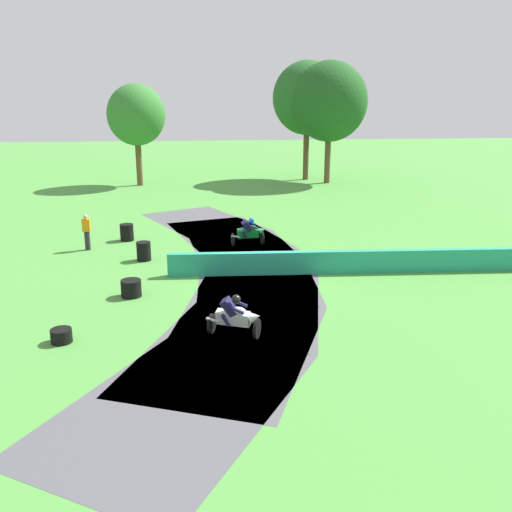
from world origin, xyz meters
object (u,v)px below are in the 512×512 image
object	(u,v)px
tire_stack_near	(61,336)
tire_stack_mid_b	(144,251)
tire_stack_far	(127,232)
track_marshal	(87,232)
motorcycle_chase_green	(250,232)
motorcycle_lead_white	(236,316)
tire_stack_mid_a	(131,288)

from	to	relation	value
tire_stack_near	tire_stack_mid_b	world-z (taller)	tire_stack_mid_b
tire_stack_far	track_marshal	xyz separation A→B (m)	(-1.57, -1.50, 0.42)
motorcycle_chase_green	tire_stack_far	size ratio (longest dim) A/B	2.11
motorcycle_lead_white	tire_stack_mid_a	world-z (taller)	motorcycle_lead_white
tire_stack_mid_a	tire_stack_near	bearing A→B (deg)	-113.62
motorcycle_lead_white	tire_stack_mid_a	size ratio (longest dim) A/B	2.35
tire_stack_near	tire_stack_mid_b	size ratio (longest dim) A/B	0.76
track_marshal	tire_stack_mid_b	bearing A→B (deg)	-35.36
tire_stack_mid_a	motorcycle_chase_green	bearing A→B (deg)	53.25
tire_stack_near	tire_stack_mid_b	xyz separation A→B (m)	(1.62, 7.96, 0.20)
track_marshal	tire_stack_far	bearing A→B (deg)	43.67
motorcycle_lead_white	tire_stack_mid_a	bearing A→B (deg)	132.56
tire_stack_far	motorcycle_lead_white	bearing A→B (deg)	-68.64
motorcycle_chase_green	track_marshal	bearing A→B (deg)	-179.62
tire_stack_mid_b	track_marshal	bearing A→B (deg)	144.64
motorcycle_chase_green	tire_stack_mid_b	bearing A→B (deg)	-157.33
tire_stack_mid_a	tire_stack_far	distance (m)	7.83
tire_stack_mid_b	track_marshal	size ratio (longest dim) A/B	0.49
tire_stack_mid_a	track_marshal	size ratio (longest dim) A/B	0.44
tire_stack_mid_a	track_marshal	world-z (taller)	track_marshal
tire_stack_mid_b	tire_stack_mid_a	bearing A→B (deg)	-90.57
motorcycle_chase_green	tire_stack_mid_a	world-z (taller)	motorcycle_chase_green
tire_stack_near	track_marshal	bearing A→B (deg)	96.12
motorcycle_chase_green	tire_stack_near	size ratio (longest dim) A/B	2.78
tire_stack_near	tire_stack_far	size ratio (longest dim) A/B	0.76
tire_stack_near	tire_stack_mid_b	bearing A→B (deg)	78.50
motorcycle_lead_white	tire_stack_near	size ratio (longest dim) A/B	2.75
motorcycle_chase_green	tire_stack_mid_b	world-z (taller)	motorcycle_chase_green
tire_stack_mid_b	tire_stack_far	bearing A→B (deg)	108.07
tire_stack_near	tire_stack_mid_a	bearing A→B (deg)	66.38
motorcycle_chase_green	tire_stack_mid_b	distance (m)	5.06
tire_stack_near	tire_stack_far	distance (m)	11.37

